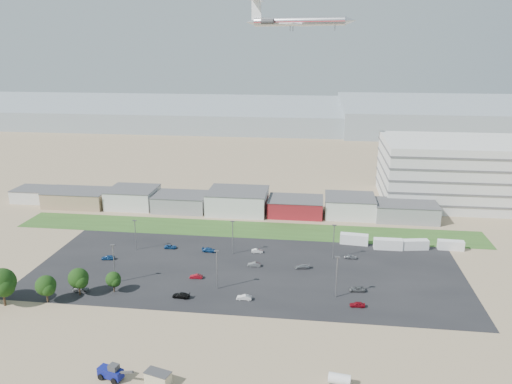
% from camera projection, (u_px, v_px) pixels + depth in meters
% --- Properties ---
extents(ground, '(700.00, 700.00, 0.00)m').
position_uv_depth(ground, '(215.00, 304.00, 122.37)').
color(ground, '#947A5E').
rests_on(ground, ground).
extents(parking_lot, '(120.00, 50.00, 0.01)m').
position_uv_depth(parking_lot, '(247.00, 270.00, 140.78)').
color(parking_lot, black).
rests_on(parking_lot, ground).
extents(grass_strip, '(160.00, 16.00, 0.02)m').
position_uv_depth(grass_strip, '(246.00, 229.00, 171.84)').
color(grass_strip, '#30541F').
rests_on(grass_strip, ground).
extents(hills_backdrop, '(700.00, 200.00, 9.00)m').
position_uv_depth(hills_backdrop, '(340.00, 116.00, 415.88)').
color(hills_backdrop, gray).
rests_on(hills_backdrop, ground).
extents(building_row, '(170.00, 20.00, 8.00)m').
position_uv_depth(building_row, '(210.00, 200.00, 190.89)').
color(building_row, silver).
rests_on(building_row, ground).
extents(parking_garage, '(80.00, 40.00, 25.00)m').
position_uv_depth(parking_garage, '(486.00, 172.00, 198.15)').
color(parking_garage, silver).
rests_on(parking_garage, ground).
extents(portable_shed, '(5.40, 3.78, 2.46)m').
position_uv_depth(portable_shed, '(158.00, 378.00, 93.10)').
color(portable_shed, '#C5BB95').
rests_on(portable_shed, ground).
extents(telehandler, '(8.25, 4.66, 3.26)m').
position_uv_depth(telehandler, '(110.00, 371.00, 94.35)').
color(telehandler, navy).
rests_on(telehandler, ground).
extents(storage_tank_nw, '(4.35, 2.63, 2.46)m').
position_uv_depth(storage_tank_nw, '(340.00, 379.00, 92.77)').
color(storage_tank_nw, silver).
rests_on(storage_tank_nw, ground).
extents(box_trailer_a, '(8.98, 3.64, 3.28)m').
position_uv_depth(box_trailer_a, '(354.00, 239.00, 158.76)').
color(box_trailer_a, silver).
rests_on(box_trailer_a, ground).
extents(box_trailer_b, '(8.71, 2.76, 3.26)m').
position_uv_depth(box_trailer_b, '(388.00, 244.00, 154.80)').
color(box_trailer_b, silver).
rests_on(box_trailer_b, ground).
extents(box_trailer_c, '(8.46, 3.96, 3.05)m').
position_uv_depth(box_trailer_c, '(415.00, 245.00, 154.70)').
color(box_trailer_c, silver).
rests_on(box_trailer_c, ground).
extents(box_trailer_d, '(7.87, 2.79, 2.91)m').
position_uv_depth(box_trailer_d, '(451.00, 245.00, 154.44)').
color(box_trailer_d, silver).
rests_on(box_trailer_d, ground).
extents(tree_left, '(7.26, 7.26, 10.89)m').
position_uv_depth(tree_left, '(2.00, 285.00, 119.96)').
color(tree_left, black).
rests_on(tree_left, ground).
extents(tree_mid, '(5.31, 5.31, 7.96)m').
position_uv_depth(tree_mid, '(46.00, 287.00, 121.96)').
color(tree_mid, black).
rests_on(tree_mid, ground).
extents(tree_right, '(5.44, 5.44, 8.16)m').
position_uv_depth(tree_right, '(79.00, 280.00, 125.57)').
color(tree_right, black).
rests_on(tree_right, ground).
extents(tree_near, '(4.14, 4.14, 6.21)m').
position_uv_depth(tree_near, '(113.00, 281.00, 127.41)').
color(tree_near, black).
rests_on(tree_near, ground).
extents(lightpole_front_l, '(1.28, 0.53, 10.84)m').
position_uv_depth(lightpole_front_l, '(114.00, 264.00, 131.84)').
color(lightpole_front_l, slate).
rests_on(lightpole_front_l, ground).
extents(lightpole_front_m, '(1.25, 0.52, 10.66)m').
position_uv_depth(lightpole_front_m, '(217.00, 270.00, 128.46)').
color(lightpole_front_m, slate).
rests_on(lightpole_front_m, ground).
extents(lightpole_front_r, '(1.29, 0.54, 10.98)m').
position_uv_depth(lightpole_front_r, '(337.00, 277.00, 124.03)').
color(lightpole_front_r, slate).
rests_on(lightpole_front_r, ground).
extents(lightpole_back_l, '(1.13, 0.47, 9.63)m').
position_uv_depth(lightpole_back_l, '(136.00, 235.00, 153.44)').
color(lightpole_back_l, slate).
rests_on(lightpole_back_l, ground).
extents(lightpole_back_m, '(1.24, 0.51, 10.50)m').
position_uv_depth(lightpole_back_m, '(233.00, 237.00, 150.31)').
color(lightpole_back_m, slate).
rests_on(lightpole_back_m, ground).
extents(lightpole_back_r, '(1.24, 0.52, 10.56)m').
position_uv_depth(lightpole_back_r, '(334.00, 242.00, 146.96)').
color(lightpole_back_r, slate).
rests_on(lightpole_back_r, ground).
extents(airliner, '(50.47, 39.64, 13.26)m').
position_uv_depth(airliner, '(299.00, 21.00, 195.63)').
color(airliner, silver).
extents(parked_car_0, '(4.30, 2.21, 1.16)m').
position_uv_depth(parked_car_0, '(357.00, 289.00, 128.42)').
color(parked_car_0, '#595B5E').
rests_on(parked_car_0, ground).
extents(parked_car_2, '(3.78, 1.63, 1.27)m').
position_uv_depth(parked_car_2, '(357.00, 304.00, 120.69)').
color(parked_car_2, maroon).
rests_on(parked_car_2, ground).
extents(parked_car_3, '(4.64, 2.26, 1.30)m').
position_uv_depth(parked_car_3, '(181.00, 295.00, 125.05)').
color(parked_car_3, black).
rests_on(parked_car_3, ground).
extents(parked_car_4, '(3.57, 1.41, 1.16)m').
position_uv_depth(parked_car_4, '(196.00, 276.00, 135.48)').
color(parked_car_4, maroon).
rests_on(parked_car_4, ground).
extents(parked_car_5, '(4.02, 2.06, 1.31)m').
position_uv_depth(parked_car_5, '(108.00, 257.00, 147.42)').
color(parked_car_5, navy).
rests_on(parked_car_5, ground).
extents(parked_car_6, '(4.47, 2.05, 1.27)m').
position_uv_depth(parked_car_6, '(209.00, 250.00, 152.89)').
color(parked_car_6, navy).
rests_on(parked_car_6, ground).
extents(parked_car_7, '(3.83, 1.51, 1.24)m').
position_uv_depth(parked_car_7, '(254.00, 264.00, 142.82)').
color(parked_car_7, '#595B5E').
rests_on(parked_car_7, ground).
extents(parked_car_8, '(3.72, 1.51, 1.26)m').
position_uv_depth(parked_car_8, '(351.00, 257.00, 147.97)').
color(parked_car_8, '#A5A5AA').
rests_on(parked_car_8, ground).
extents(parked_car_9, '(3.94, 1.88, 1.08)m').
position_uv_depth(parked_car_9, '(171.00, 247.00, 155.52)').
color(parked_car_9, navy).
rests_on(parked_car_9, ground).
extents(parked_car_10, '(4.39, 2.10, 1.24)m').
position_uv_depth(parked_car_10, '(81.00, 289.00, 128.41)').
color(parked_car_10, '#595B5E').
rests_on(parked_car_10, ground).
extents(parked_car_11, '(3.63, 1.55, 1.16)m').
position_uv_depth(parked_car_11, '(257.00, 251.00, 152.32)').
color(parked_car_11, silver).
rests_on(parked_car_11, ground).
extents(parked_car_12, '(4.33, 2.20, 1.20)m').
position_uv_depth(parked_car_12, '(302.00, 266.00, 141.52)').
color(parked_car_12, '#A5A5AA').
rests_on(parked_car_12, ground).
extents(parked_car_13, '(3.79, 1.34, 1.25)m').
position_uv_depth(parked_car_13, '(244.00, 297.00, 124.09)').
color(parked_car_13, silver).
rests_on(parked_car_13, ground).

